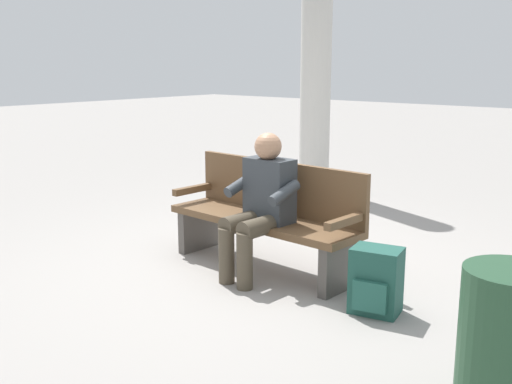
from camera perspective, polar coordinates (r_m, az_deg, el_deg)
The scene contains 6 objects.
ground_plane at distance 5.25m, azimuth 0.53°, elevation -7.12°, with size 40.00×40.00×0.00m, color gray.
bench_near at distance 5.17m, azimuth 1.06°, elevation -2.13°, with size 1.82×0.56×0.90m.
person_seated at distance 4.88m, azimuth 0.41°, elevation -0.95°, with size 0.58×0.59×1.18m.
backpack at distance 4.37m, azimuth 11.15°, elevation -8.20°, with size 0.38×0.34×0.47m.
support_pillar at distance 8.26m, azimuth 5.67°, elevation 13.56°, with size 0.41×0.41×3.89m, color beige.
trash_bin at distance 3.25m, azimuth 22.45°, elevation -13.26°, with size 0.46×0.46×0.78m, color #23472D.
Camera 1 is at (-3.17, 3.81, 1.73)m, focal length 42.71 mm.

